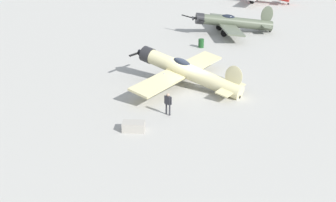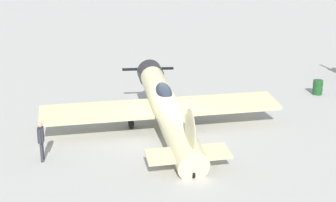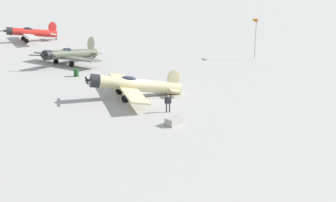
{
  "view_description": "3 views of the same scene",
  "coord_description": "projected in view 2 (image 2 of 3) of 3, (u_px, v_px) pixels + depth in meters",
  "views": [
    {
      "loc": [
        33.91,
        -10.1,
        13.73
      ],
      "look_at": [
        5.02,
        -3.18,
        1.1
      ],
      "focal_mm": 47.75,
      "sensor_mm": 36.0,
      "label": 1
    },
    {
      "loc": [
        17.67,
        10.26,
        7.89
      ],
      "look_at": [
        -0.0,
        0.0,
        1.8
      ],
      "focal_mm": 48.81,
      "sensor_mm": 36.0,
      "label": 2
    },
    {
      "loc": [
        22.85,
        -40.0,
        13.68
      ],
      "look_at": [
        5.02,
        -3.18,
        1.1
      ],
      "focal_mm": 48.86,
      "sensor_mm": 36.0,
      "label": 3
    }
  ],
  "objects": [
    {
      "name": "ground_plane",
      "position": [
        168.0,
        137.0,
        21.83
      ],
      "size": [
        400.0,
        400.0,
        0.0
      ],
      "primitive_type": "plane",
      "color": "#A8A59E"
    },
    {
      "name": "airplane_foreground",
      "position": [
        166.0,
        107.0,
        21.94
      ],
      "size": [
        9.84,
        10.01,
        3.0
      ],
      "rotation": [
        0.0,
        0.0,
        3.89
      ],
      "color": "beige",
      "rests_on": "ground_plane"
    },
    {
      "name": "ground_crew_mechanic",
      "position": [
        41.0,
        138.0,
        18.91
      ],
      "size": [
        0.53,
        0.47,
        1.7
      ],
      "rotation": [
        0.0,
        0.0,
        2.27
      ],
      "color": "#2D2D33",
      "rests_on": "ground_plane"
    },
    {
      "name": "fuel_drum",
      "position": [
        318.0,
        87.0,
        28.9
      ],
      "size": [
        0.64,
        0.64,
        0.94
      ],
      "color": "#19471E",
      "rests_on": "ground_plane"
    }
  ]
}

